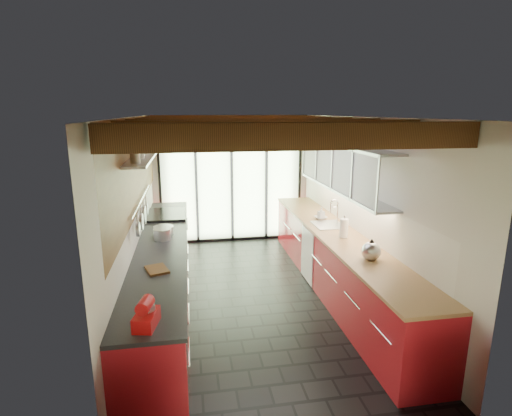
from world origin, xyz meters
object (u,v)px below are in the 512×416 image
kettle (371,250)px  paper_towel (344,228)px  soap_bottle (321,214)px  bowl (321,218)px  stand_mixer (146,314)px

kettle → paper_towel: (0.00, 0.87, 0.02)m
kettle → paper_towel: paper_towel is taller
kettle → soap_bottle: 1.86m
paper_towel → bowl: (0.00, 1.01, -0.11)m
stand_mixer → soap_bottle: bearing=49.7°
stand_mixer → soap_bottle: 3.92m
paper_towel → bowl: paper_towel is taller
kettle → paper_towel: bearing=90.0°
kettle → paper_towel: size_ratio=0.96×
soap_bottle → bowl: bearing=90.0°
bowl → soap_bottle: bearing=-90.0°
soap_bottle → paper_towel: bearing=-90.0°
stand_mixer → bowl: bearing=49.9°
stand_mixer → soap_bottle: (2.54, 2.99, 0.00)m
paper_towel → soap_bottle: paper_towel is taller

